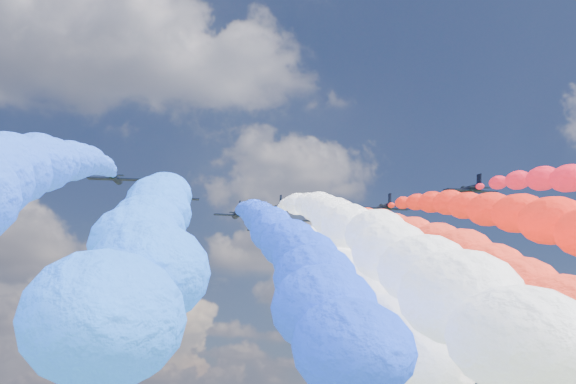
{
  "coord_description": "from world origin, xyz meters",
  "views": [
    {
      "loc": [
        -18.16,
        -127.56,
        69.28
      ],
      "look_at": [
        0.0,
        4.0,
        112.29
      ],
      "focal_mm": 47.6,
      "sensor_mm": 36.0,
      "label": 1
    }
  ],
  "objects": [
    {
      "name": "jet_2",
      "position": [
        -8.61,
        13.02,
        110.29
      ],
      "size": [
        9.41,
        12.61,
        5.01
      ],
      "primitive_type": null,
      "rotation": [
        0.2,
        0.0,
        0.04
      ],
      "color": "black"
    },
    {
      "name": "jet_7",
      "position": [
        29.99,
        -7.66,
        110.29
      ],
      "size": [
        9.71,
        12.82,
        5.01
      ],
      "primitive_type": null,
      "rotation": [
        0.2,
        0.0,
        0.06
      ],
      "color": "black"
    },
    {
      "name": "jet_3",
      "position": [
        -1.4,
        8.53,
        110.29
      ],
      "size": [
        9.2,
        12.46,
        5.01
      ],
      "primitive_type": null,
      "rotation": [
        0.2,
        0.0,
        0.02
      ],
      "color": "black"
    },
    {
      "name": "trail_3",
      "position": [
        -1.4,
        -43.46,
        91.61
      ],
      "size": [
        6.7,
        100.74,
        42.01
      ],
      "primitive_type": null,
      "color": "white"
    },
    {
      "name": "jet_0",
      "position": [
        -30.1,
        -5.62,
        110.29
      ],
      "size": [
        9.48,
        12.66,
        5.01
      ],
      "primitive_type": null,
      "rotation": [
        0.2,
        0.0,
        -0.04
      ],
      "color": "black"
    },
    {
      "name": "jet_6",
      "position": [
        18.21,
        4.82,
        110.29
      ],
      "size": [
        9.04,
        12.35,
        5.01
      ],
      "primitive_type": null,
      "rotation": [
        0.2,
        0.0,
        -0.01
      ],
      "color": "black"
    },
    {
      "name": "trail_5",
      "position": [
        8.87,
        -37.3,
        91.61
      ],
      "size": [
        6.7,
        100.74,
        42.01
      ],
      "primitive_type": null,
      "color": "#FB3825"
    },
    {
      "name": "jet_1",
      "position": [
        -20.61,
        3.61,
        110.29
      ],
      "size": [
        9.16,
        12.43,
        5.01
      ],
      "primitive_type": null,
      "rotation": [
        0.2,
        0.0,
        0.02
      ],
      "color": "black"
    },
    {
      "name": "jet_5",
      "position": [
        8.87,
        14.69,
        110.29
      ],
      "size": [
        9.61,
        12.75,
        5.01
      ],
      "primitive_type": null,
      "rotation": [
        0.2,
        0.0,
        -0.06
      ],
      "color": "black"
    },
    {
      "name": "trail_1",
      "position": [
        -20.61,
        -48.38,
        91.61
      ],
      "size": [
        6.7,
        100.74,
        42.01
      ],
      "primitive_type": null,
      "color": "#226BFD"
    },
    {
      "name": "jet_4",
      "position": [
        -1.33,
        23.37,
        110.29
      ],
      "size": [
        9.19,
        12.45,
        5.01
      ],
      "primitive_type": null,
      "rotation": [
        0.2,
        0.0,
        -0.02
      ],
      "color": "black"
    },
    {
      "name": "trail_4",
      "position": [
        -1.33,
        -28.62,
        91.61
      ],
      "size": [
        6.7,
        100.74,
        42.01
      ],
      "primitive_type": null,
      "color": "white"
    },
    {
      "name": "trail_6",
      "position": [
        18.21,
        -47.17,
        91.61
      ],
      "size": [
        6.7,
        100.74,
        42.01
      ],
      "primitive_type": null,
      "color": "red"
    },
    {
      "name": "trail_2",
      "position": [
        -8.61,
        -38.97,
        91.61
      ],
      "size": [
        6.7,
        100.74,
        42.01
      ],
      "primitive_type": null,
      "color": "blue"
    },
    {
      "name": "trail_0",
      "position": [
        -30.1,
        -57.61,
        91.61
      ],
      "size": [
        6.7,
        100.74,
        42.01
      ],
      "primitive_type": null,
      "color": "blue"
    }
  ]
}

